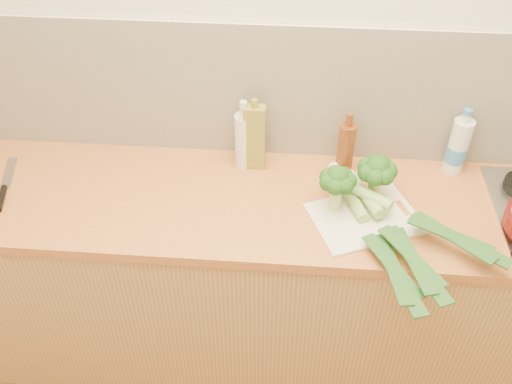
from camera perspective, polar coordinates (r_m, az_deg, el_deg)
room_shell at (r=2.15m, az=3.91°, el=9.72°), size 3.50×3.50×3.50m
counter at (r=2.40m, az=2.92°, el=-8.88°), size 3.20×0.62×0.90m
chopping_board at (r=2.03m, az=10.84°, el=-2.59°), size 0.44×0.39×0.01m
broccoli_left at (r=1.97m, az=8.16°, el=1.11°), size 0.13×0.13×0.18m
broccoli_right at (r=2.03m, az=12.00°, el=2.09°), size 0.14×0.14×0.18m
leek_front at (r=2.00m, az=10.56°, el=-2.28°), size 0.28×0.70×0.04m
leek_mid at (r=1.97m, az=12.50°, el=-2.53°), size 0.30×0.60×0.04m
leek_back at (r=2.00m, az=13.27°, el=-1.32°), size 0.59×0.44×0.04m
chefs_knife at (r=2.29m, az=-23.95°, el=0.01°), size 0.11×0.32×0.02m
oil_tin at (r=2.14m, az=-0.15°, el=5.52°), size 0.08×0.05×0.30m
glass_bottle at (r=2.17m, az=-1.21°, el=5.29°), size 0.07×0.07×0.28m
amber_bottle at (r=2.16m, az=8.97°, el=4.43°), size 0.06×0.06×0.26m
water_bottle at (r=2.27m, az=19.53°, el=4.21°), size 0.08×0.08×0.25m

